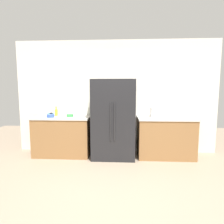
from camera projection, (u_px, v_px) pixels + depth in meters
ground_plane at (111, 188)px, 2.90m from camera, size 9.67×9.67×0.00m
kitchen_back_panel at (116, 97)px, 4.56m from camera, size 4.84×0.10×2.69m
counter_left at (63, 136)px, 4.36m from camera, size 1.29×0.66×0.91m
counter_right at (165, 137)px, 4.23m from camera, size 1.26×0.66×0.91m
refrigerator at (114, 119)px, 4.19m from camera, size 0.94×0.74×1.74m
toaster at (155, 112)px, 4.27m from camera, size 0.21×0.18×0.21m
bottle_a at (56, 112)px, 4.44m from camera, size 0.07×0.07×0.22m
cup_a at (51, 115)px, 4.33m from camera, size 0.07×0.07×0.09m
cup_b at (179, 115)px, 4.27m from camera, size 0.08×0.08×0.07m
bowl_a at (70, 115)px, 4.26m from camera, size 0.16×0.16×0.06m
bowl_b at (50, 116)px, 4.16m from camera, size 0.17×0.17×0.07m
bowl_c at (51, 114)px, 4.47m from camera, size 0.15×0.15×0.05m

